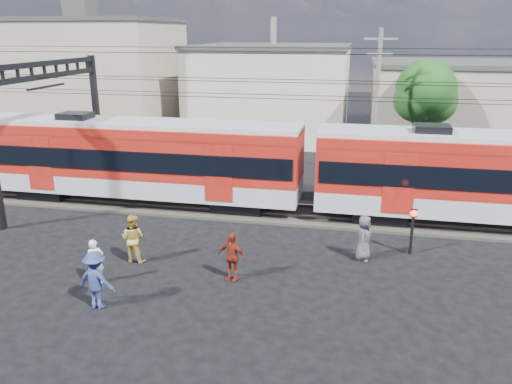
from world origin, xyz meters
TOP-DOWN VIEW (x-y plane):
  - ground at (0.00, 0.00)m, footprint 120.00×120.00m
  - track_bed at (0.00, 8.00)m, footprint 70.00×3.40m
  - rail_near at (0.00, 7.25)m, footprint 70.00×0.12m
  - rail_far at (0.00, 8.75)m, footprint 70.00×0.12m
  - commuter_train at (-5.20, 8.00)m, footprint 50.30×3.08m
  - catenary at (-8.65, 8.00)m, footprint 70.00×9.30m
  - building_west at (-17.00, 24.00)m, footprint 14.28×10.20m
  - building_midwest at (-2.00, 27.00)m, footprint 12.24×12.24m
  - building_mideast at (14.00, 24.00)m, footprint 16.32×10.20m
  - utility_pole_mid at (6.00, 15.00)m, footprint 1.80×0.24m
  - tree_near at (9.19, 18.09)m, footprint 3.82×3.64m
  - pedestrian_a at (-3.41, -0.23)m, footprint 0.68×0.68m
  - pedestrian_b at (-2.89, 1.64)m, footprint 0.94×0.75m
  - pedestrian_c at (-2.58, -1.67)m, footprint 1.31×0.86m
  - pedestrian_d at (1.07, 0.96)m, footprint 1.11×0.68m
  - pedestrian_e at (5.55, 3.54)m, footprint 0.71×0.95m
  - crossing_signal at (7.36, 4.40)m, footprint 0.27×0.27m

SIDE VIEW (x-z plane):
  - ground at x=0.00m, z-range 0.00..0.00m
  - track_bed at x=0.00m, z-range 0.00..0.12m
  - rail_near at x=0.00m, z-range 0.12..0.24m
  - rail_far at x=0.00m, z-range 0.12..0.24m
  - pedestrian_a at x=-3.41m, z-range 0.00..1.59m
  - pedestrian_e at x=5.55m, z-range 0.00..1.76m
  - pedestrian_d at x=1.07m, z-range 0.00..1.77m
  - pedestrian_b at x=-2.89m, z-range 0.00..1.87m
  - pedestrian_c at x=-2.58m, z-range 0.00..1.90m
  - crossing_signal at x=7.36m, z-range 0.36..2.23m
  - commuter_train at x=-5.20m, z-range 0.31..4.49m
  - building_mideast at x=14.00m, z-range 0.01..6.31m
  - building_midwest at x=-2.00m, z-range 0.01..7.31m
  - utility_pole_mid at x=6.00m, z-range 0.28..8.78m
  - building_west at x=-17.00m, z-range 0.01..9.31m
  - tree_near at x=9.19m, z-range 1.30..8.02m
  - catenary at x=-8.65m, z-range 1.38..8.89m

